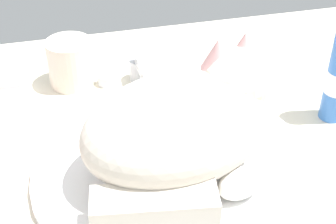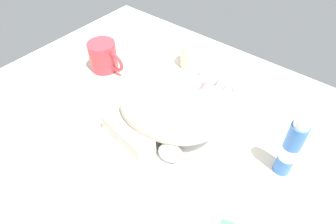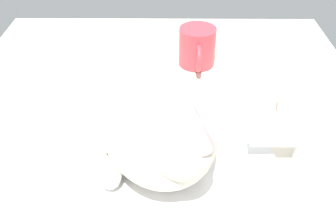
% 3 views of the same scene
% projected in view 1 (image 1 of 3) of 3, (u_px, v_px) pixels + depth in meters
% --- Properties ---
extents(ground_plane, '(1.10, 0.83, 0.03)m').
position_uv_depth(ground_plane, '(175.00, 181.00, 0.67)').
color(ground_plane, silver).
extents(sink_basin, '(0.37, 0.37, 0.01)m').
position_uv_depth(sink_basin, '(176.00, 169.00, 0.66)').
color(sink_basin, white).
rests_on(sink_basin, ground_plane).
extents(faucet, '(0.14, 0.11, 0.06)m').
position_uv_depth(faucet, '(142.00, 71.00, 0.82)').
color(faucet, silver).
rests_on(faucet, ground_plane).
extents(cat, '(0.27, 0.23, 0.15)m').
position_uv_depth(cat, '(185.00, 125.00, 0.62)').
color(cat, beige).
rests_on(cat, sink_basin).
extents(rinse_cup, '(0.07, 0.07, 0.08)m').
position_uv_depth(rinse_cup, '(70.00, 63.00, 0.82)').
color(rinse_cup, silver).
rests_on(rinse_cup, ground_plane).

